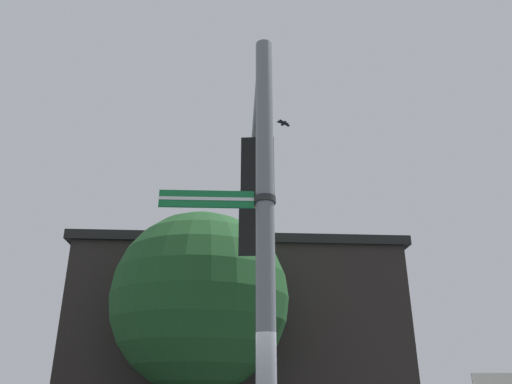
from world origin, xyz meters
name	(u,v)px	position (x,y,z in m)	size (l,w,h in m)	color
signal_pole	(265,268)	(0.00, 0.00, 3.22)	(0.23, 0.23, 6.45)	slate
mast_arm	(256,152)	(-0.25, 2.49, 6.03)	(0.21, 0.21, 5.00)	slate
traffic_light_nearest_pole	(258,175)	(-0.18, 1.77, 5.23)	(0.54, 0.49, 1.31)	black
traffic_light_mid_inner	(252,231)	(-0.47, 4.72, 5.23)	(0.54, 0.49, 1.31)	black
street_name_sign	(231,200)	(-0.41, -0.04, 4.08)	(1.43, 0.29, 0.22)	#147238
bird_flying	(284,123)	(0.29, 4.31, 7.70)	(0.30, 0.23, 0.11)	black
storefront_building	(237,351)	(-1.48, 12.32, 3.32)	(11.54, 8.39, 6.61)	#282321
tree_by_storefront	(200,300)	(-2.09, 7.87, 4.30)	(4.86, 4.86, 6.74)	#4C3823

